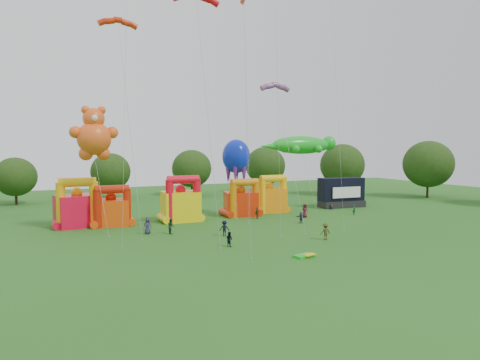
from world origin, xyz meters
name	(u,v)px	position (x,y,z in m)	size (l,w,h in m)	color
ground	(303,267)	(0.00, 0.00, 0.00)	(160.00, 160.00, 0.00)	#235B19
tree_ring	(288,194)	(-1.17, 0.61, 6.26)	(122.70, 124.79, 12.07)	#352314
bouncy_castle_0	(77,208)	(-16.27, 27.64, 2.43)	(5.81, 5.06, 6.40)	red
bouncy_castle_1	(111,210)	(-12.18, 26.64, 2.06)	(5.36, 4.66, 5.38)	#EF490D
bouncy_castle_2	(181,204)	(-3.00, 26.05, 2.44)	(4.99, 4.05, 6.40)	yellow
bouncy_castle_3	(241,201)	(6.50, 26.91, 2.15)	(5.47, 4.78, 5.62)	red
bouncy_castle_4	(269,198)	(12.02, 28.41, 2.26)	(5.23, 4.40, 5.92)	orange
stage_trailer	(341,193)	(25.79, 28.32, 2.42)	(7.94, 3.44, 5.03)	black
teddy_bear_kite	(96,153)	(-14.22, 23.07, 9.45)	(5.64, 5.96, 15.20)	#F3571B
gecko_kite	(307,170)	(19.23, 28.94, 6.42)	(15.09, 13.21, 12.23)	green
octopus_kite	(236,170)	(5.91, 27.43, 6.79)	(4.20, 6.21, 11.44)	#0C22BB
parafoil_kites	(194,129)	(-4.15, 16.59, 12.31)	(23.94, 14.10, 27.61)	red
diamond_kites	(252,99)	(2.56, 15.20, 15.89)	(28.04, 23.21, 40.51)	red
folded_kite_bundle	(305,256)	(1.98, 2.77, 0.14)	(2.19, 1.48, 0.31)	green
spectator_0	(147,226)	(-9.09, 19.32, 0.95)	(0.93, 0.61, 1.90)	#2D2B48
spectator_1	(147,224)	(-8.64, 21.45, 0.85)	(0.62, 0.41, 1.70)	#552518
spectator_2	(171,226)	(-6.53, 18.33, 0.91)	(0.88, 0.69, 1.82)	#173A20
spectator_3	(224,228)	(-1.27, 14.57, 0.89)	(1.16, 0.66, 1.79)	black
spectator_4	(257,213)	(7.42, 23.54, 0.81)	(0.95, 0.40, 1.63)	#3B3717
spectator_5	(301,218)	(11.22, 17.99, 0.76)	(1.41, 0.45, 1.52)	#2A2E46
spectator_6	(305,211)	(14.31, 21.82, 0.99)	(0.97, 0.63, 1.98)	#4C1522
spectator_7	(354,209)	(22.31, 20.65, 0.83)	(0.60, 0.40, 1.65)	#193F22
spectator_8	(229,239)	(-2.77, 9.53, 0.77)	(0.75, 0.59, 1.55)	black
spectator_9	(325,232)	(8.11, 8.11, 0.92)	(1.19, 0.69, 1.85)	#3D3818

